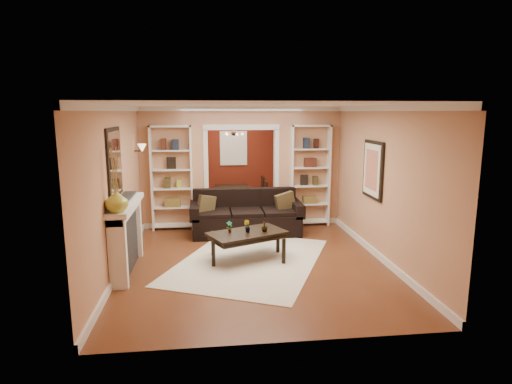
{
  "coord_description": "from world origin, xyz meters",
  "views": [
    {
      "loc": [
        -0.79,
        -8.41,
        2.59
      ],
      "look_at": [
        0.1,
        -0.8,
        1.15
      ],
      "focal_mm": 30.0,
      "sensor_mm": 36.0,
      "label": 1
    }
  ],
  "objects": [
    {
      "name": "red_back_panel",
      "position": [
        0.0,
        3.97,
        1.32
      ],
      "size": [
        4.44,
        0.04,
        2.64
      ],
      "primitive_type": "cube",
      "color": "maroon",
      "rests_on": "floor"
    },
    {
      "name": "ceiling",
      "position": [
        0.0,
        0.0,
        2.7
      ],
      "size": [
        8.0,
        8.0,
        0.0
      ],
      "primitive_type": "plane",
      "rotation": [
        3.14,
        0.0,
        0.0
      ],
      "color": "white",
      "rests_on": "ground"
    },
    {
      "name": "dining_chair_nw",
      "position": [
        -0.63,
        2.28,
        0.39
      ],
      "size": [
        0.49,
        0.49,
        0.77
      ],
      "primitive_type": "cube",
      "rotation": [
        0.0,
        0.0,
        1.21
      ],
      "color": "black",
      "rests_on": "floor"
    },
    {
      "name": "plant_center",
      "position": [
        -0.1,
        -1.17,
        0.61
      ],
      "size": [
        0.15,
        0.15,
        0.21
      ],
      "primitive_type": "imported",
      "rotation": [
        0.0,
        0.0,
        2.41
      ],
      "color": "#336626",
      "rests_on": "coffee_table"
    },
    {
      "name": "sofa",
      "position": [
        0.03,
        0.45,
        0.46
      ],
      "size": [
        2.37,
        1.02,
        0.93
      ],
      "primitive_type": "cube",
      "color": "black",
      "rests_on": "floor"
    },
    {
      "name": "vase",
      "position": [
        -2.09,
        -2.19,
        1.33
      ],
      "size": [
        0.4,
        0.4,
        0.34
      ],
      "primitive_type": "imported",
      "rotation": [
        0.0,
        0.0,
        -0.23
      ],
      "color": "#ABB139",
      "rests_on": "fireplace"
    },
    {
      "name": "plant_left",
      "position": [
        -0.41,
        -1.17,
        0.61
      ],
      "size": [
        0.13,
        0.1,
        0.21
      ],
      "primitive_type": "imported",
      "rotation": [
        0.0,
        0.0,
        0.27
      ],
      "color": "#336626",
      "rests_on": "coffee_table"
    },
    {
      "name": "partition_wall",
      "position": [
        0.0,
        1.2,
        1.35
      ],
      "size": [
        4.5,
        0.15,
        2.7
      ],
      "primitive_type": "cube",
      "color": "tan",
      "rests_on": "floor"
    },
    {
      "name": "dining_table",
      "position": [
        -0.08,
        2.58,
        0.3
      ],
      "size": [
        1.69,
        0.94,
        0.6
      ],
      "primitive_type": "imported",
      "rotation": [
        0.0,
        0.0,
        1.57
      ],
      "color": "black",
      "rests_on": "floor"
    },
    {
      "name": "coffee_table",
      "position": [
        -0.1,
        -1.17,
        0.25
      ],
      "size": [
        1.5,
        1.2,
        0.5
      ],
      "primitive_type": "cube",
      "rotation": [
        0.0,
        0.0,
        0.42
      ],
      "color": "black",
      "rests_on": "floor"
    },
    {
      "name": "dining_window",
      "position": [
        0.0,
        3.93,
        1.55
      ],
      "size": [
        0.78,
        0.03,
        0.98
      ],
      "primitive_type": "cube",
      "color": "#8CA5CC",
      "rests_on": "wall_back"
    },
    {
      "name": "fireplace",
      "position": [
        -2.09,
        -1.5,
        0.58
      ],
      "size": [
        0.32,
        1.7,
        1.16
      ],
      "primitive_type": "cube",
      "color": "white",
      "rests_on": "floor"
    },
    {
      "name": "wall_left",
      "position": [
        -2.25,
        0.0,
        1.35
      ],
      "size": [
        0.0,
        8.0,
        8.0
      ],
      "primitive_type": "plane",
      "rotation": [
        1.57,
        0.0,
        1.57
      ],
      "color": "tan",
      "rests_on": "ground"
    },
    {
      "name": "wall_back",
      "position": [
        0.0,
        4.0,
        1.35
      ],
      "size": [
        8.0,
        0.0,
        8.0
      ],
      "primitive_type": "plane",
      "rotation": [
        1.57,
        0.0,
        0.0
      ],
      "color": "tan",
      "rests_on": "ground"
    },
    {
      "name": "floor",
      "position": [
        0.0,
        0.0,
        0.0
      ],
      "size": [
        8.0,
        8.0,
        0.0
      ],
      "primitive_type": "plane",
      "color": "brown",
      "rests_on": "ground"
    },
    {
      "name": "mirror",
      "position": [
        -2.23,
        -1.5,
        1.8
      ],
      "size": [
        0.03,
        0.95,
        1.1
      ],
      "primitive_type": "cube",
      "color": "silver",
      "rests_on": "wall_left"
    },
    {
      "name": "wall_front",
      "position": [
        0.0,
        -4.0,
        1.35
      ],
      "size": [
        8.0,
        0.0,
        8.0
      ],
      "primitive_type": "plane",
      "rotation": [
        -1.57,
        0.0,
        0.0
      ],
      "color": "tan",
      "rests_on": "ground"
    },
    {
      "name": "dining_chair_sw",
      "position": [
        -0.63,
        2.88,
        0.42
      ],
      "size": [
        0.43,
        0.43,
        0.84
      ],
      "primitive_type": "cube",
      "rotation": [
        0.0,
        0.0,
        1.53
      ],
      "color": "black",
      "rests_on": "floor"
    },
    {
      "name": "pillow_right",
      "position": [
        0.87,
        0.43,
        0.66
      ],
      "size": [
        0.43,
        0.23,
        0.42
      ],
      "primitive_type": "cube",
      "rotation": [
        0.0,
        0.0,
        0.3
      ],
      "color": "brown",
      "rests_on": "sofa"
    },
    {
      "name": "framed_art",
      "position": [
        2.21,
        -1.0,
        1.55
      ],
      "size": [
        0.04,
        0.85,
        1.05
      ],
      "primitive_type": "cube",
      "color": "black",
      "rests_on": "wall_right"
    },
    {
      "name": "dining_chair_se",
      "position": [
        0.47,
        2.88,
        0.45
      ],
      "size": [
        0.57,
        0.57,
        0.9
      ],
      "primitive_type": "cube",
      "rotation": [
        0.0,
        0.0,
        -1.22
      ],
      "color": "black",
      "rests_on": "floor"
    },
    {
      "name": "dining_chair_ne",
      "position": [
        0.47,
        2.28,
        0.44
      ],
      "size": [
        0.55,
        0.55,
        0.87
      ],
      "primitive_type": "cube",
      "rotation": [
        0.0,
        0.0,
        -1.24
      ],
      "color": "black",
      "rests_on": "floor"
    },
    {
      "name": "area_rug",
      "position": [
        -0.07,
        -1.27,
        0.01
      ],
      "size": [
        3.35,
        3.8,
        0.01
      ],
      "primitive_type": "cube",
      "rotation": [
        0.0,
        0.0,
        -0.42
      ],
      "color": "silver",
      "rests_on": "floor"
    },
    {
      "name": "pillow_left",
      "position": [
        -0.81,
        0.43,
        0.64
      ],
      "size": [
        0.38,
        0.29,
        0.38
      ],
      "primitive_type": "cube",
      "rotation": [
        0.0,
        0.0,
        0.54
      ],
      "color": "brown",
      "rests_on": "sofa"
    },
    {
      "name": "wall_right",
      "position": [
        2.25,
        0.0,
        1.35
      ],
      "size": [
        0.0,
        8.0,
        8.0
      ],
      "primitive_type": "plane",
      "rotation": [
        1.57,
        0.0,
        -1.57
      ],
      "color": "tan",
      "rests_on": "ground"
    },
    {
      "name": "plant_right",
      "position": [
        0.21,
        -1.17,
        0.6
      ],
      "size": [
        0.16,
        0.16,
        0.2
      ],
      "primitive_type": "imported",
      "rotation": [
        0.0,
        0.0,
        3.95
      ],
      "color": "#336626",
      "rests_on": "coffee_table"
    },
    {
      "name": "bookshelf_left",
      "position": [
        -1.55,
        1.03,
        1.15
      ],
      "size": [
        0.9,
        0.3,
        2.3
      ],
      "primitive_type": "cube",
      "color": "white",
      "rests_on": "floor"
    },
    {
      "name": "wall_sconce",
      "position": [
        -2.15,
        0.55,
        1.83
      ],
      "size": [
        0.18,
        0.18,
        0.22
      ],
      "primitive_type": "cube",
      "color": "#FFE0A5",
      "rests_on": "wall_left"
    },
    {
      "name": "chandelier",
      "position": [
        0.0,
        2.7,
        2.02
      ],
      "size": [
        0.5,
        0.5,
        0.3
      ],
      "primitive_type": "cube",
      "color": "#39201A",
      "rests_on": "ceiling"
    },
    {
      "name": "bookshelf_right",
      "position": [
        1.55,
        1.03,
        1.15
      ],
      "size": [
        0.9,
        0.3,
        2.3
      ],
      "primitive_type": "cube",
      "color": "white",
      "rests_on": "floor"
    }
  ]
}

